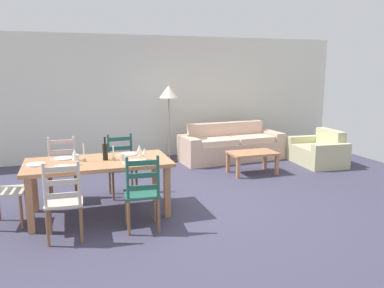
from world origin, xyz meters
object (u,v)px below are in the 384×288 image
object	(u,v)px
coffee_cup_secondary	(76,158)
dining_chair_near_left	(64,201)
dining_table	(99,167)
coffee_table	(252,155)
dining_chair_far_left	(63,170)
wine_glass_near_right	(145,152)
dining_chair_head_west	(3,189)
wine_glass_far_left	(74,152)
dining_chair_near_right	(142,193)
wine_bottle	(105,151)
standing_lamp	(169,96)
wine_glass_near_left	(74,157)
couch	(230,146)
coffee_cup_primary	(122,157)
wine_glass_far_right	(139,148)
dining_chair_far_right	(122,165)
armchair_upholstered	(320,152)

from	to	relation	value
coffee_cup_secondary	dining_chair_near_left	bearing A→B (deg)	-102.35
dining_table	coffee_table	size ratio (longest dim) A/B	2.11
dining_chair_far_left	wine_glass_near_right	distance (m)	1.44
dining_chair_head_west	wine_glass_far_left	distance (m)	0.97
dining_chair_near_right	dining_table	bearing A→B (deg)	122.04
wine_bottle	wine_glass_near_right	xyz separation A→B (m)	(0.51, -0.14, -0.01)
wine_bottle	standing_lamp	size ratio (longest dim) A/B	0.19
wine_glass_near_left	couch	size ratio (longest dim) A/B	0.07
wine_glass_near_left	dining_chair_near_right	bearing A→B (deg)	-36.97
wine_glass_near_left	coffee_cup_primary	size ratio (longest dim) A/B	1.79
standing_lamp	wine_bottle	bearing A→B (deg)	-120.94
dining_chair_far_left	coffee_table	xyz separation A→B (m)	(3.42, 0.52, -0.12)
wine_glass_far_left	couch	bearing A→B (deg)	35.38
wine_glass_far_right	coffee_cup_secondary	size ratio (longest dim) A/B	1.79
dining_chair_near_right	wine_glass_near_left	bearing A→B (deg)	143.03
dining_chair_near_right	coffee_cup_primary	distance (m)	0.74
coffee_table	couch	bearing A→B (deg)	86.28
dining_table	dining_chair_far_right	world-z (taller)	dining_chair_far_right
coffee_cup_primary	armchair_upholstered	size ratio (longest dim) A/B	0.07
dining_chair_near_right	coffee_table	bearing A→B (deg)	38.48
wine_glass_near_left	wine_glass_far_left	xyz separation A→B (m)	(0.01, 0.27, 0.00)
armchair_upholstered	coffee_cup_primary	bearing A→B (deg)	-159.99
dining_chair_head_west	standing_lamp	bearing A→B (deg)	43.06
dining_chair_far_right	dining_chair_head_west	xyz separation A→B (m)	(-1.59, -0.76, 0.00)
wine_glass_far_left	armchair_upholstered	world-z (taller)	wine_glass_far_left
dining_chair_far_right	coffee_cup_primary	bearing A→B (deg)	-96.70
dining_chair_far_right	dining_chair_head_west	bearing A→B (deg)	-154.47
dining_chair_far_right	wine_glass_far_left	xyz separation A→B (m)	(-0.71, -0.63, 0.38)
wine_glass_near_right	wine_glass_far_left	size ratio (longest dim) A/B	1.00
wine_glass_far_left	coffee_table	xyz separation A→B (m)	(3.25, 1.15, -0.51)
standing_lamp	dining_chair_far_right	bearing A→B (deg)	-123.62
dining_chair_head_west	couch	distance (m)	4.89
wine_glass_near_left	armchair_upholstered	xyz separation A→B (m)	(4.95, 1.66, -0.61)
coffee_cup_secondary	wine_glass_far_left	bearing A→B (deg)	125.93
wine_glass_near_left	standing_lamp	xyz separation A→B (m)	(1.99, 2.82, 0.55)
coffee_cup_secondary	standing_lamp	xyz separation A→B (m)	(1.96, 2.58, 0.62)
wine_bottle	coffee_table	world-z (taller)	wine_bottle
dining_chair_far_right	wine_glass_near_left	size ratio (longest dim) A/B	5.96
dining_chair_head_west	wine_glass_near_right	bearing A→B (deg)	-3.56
dining_chair_far_right	standing_lamp	distance (m)	2.48
couch	dining_chair_near_right	bearing A→B (deg)	-128.84
couch	armchair_upholstered	distance (m)	1.89
couch	coffee_table	bearing A→B (deg)	-93.72
dining_chair_far_left	dining_chair_head_west	bearing A→B (deg)	-132.93
dining_chair_head_west	standing_lamp	size ratio (longest dim) A/B	0.59
dining_table	dining_chair_near_right	distance (m)	0.87
wine_glass_far_right	armchair_upholstered	distance (m)	4.34
dining_chair_near_left	coffee_cup_secondary	world-z (taller)	dining_chair_near_left
dining_chair_far_left	armchair_upholstered	size ratio (longest dim) A/B	0.79
coffee_cup_primary	armchair_upholstered	world-z (taller)	coffee_cup_primary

